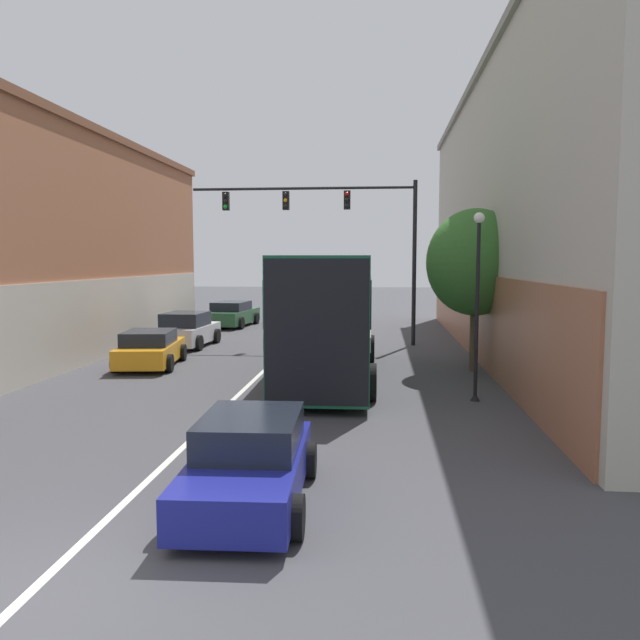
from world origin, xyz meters
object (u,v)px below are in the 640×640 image
Objects in this scene: parked_car_left_mid at (150,349)px; street_lamp at (477,301)px; parked_car_left_far at (187,330)px; street_tree_near at (475,263)px; hatchback_foreground at (249,462)px; parked_car_left_near at (232,314)px; bus at (330,311)px; traffic_signal_gantry at (340,222)px.

street_lamp reaches higher than parked_car_left_mid.
parked_car_left_far is 12.72m from street_tree_near.
parked_car_left_mid is at bearing 25.02° from hatchback_foreground.
hatchback_foreground is 8.88m from street_lamp.
parked_car_left_near is 13.36m from parked_car_left_mid.
hatchback_foreground is 25.87m from parked_car_left_near.
street_tree_near is (11.37, -13.16, 2.95)m from parked_car_left_near.
street_lamp is (10.50, -4.35, 2.04)m from parked_car_left_mid.
parked_car_left_mid is 0.83× the size of street_lamp.
parked_car_left_near is 20.82m from street_lamp.
hatchback_foreground is 0.82× the size of parked_car_left_near.
parked_car_left_near is (-6.69, 14.88, -1.45)m from bus.
street_tree_near reaches higher than parked_car_left_mid.
parked_car_left_far is at bearing 44.46° from bus.
traffic_signal_gantry is at bearing -2.75° from hatchback_foreground.
street_lamp is at bearing -143.40° from parked_car_left_near.
street_tree_near is at bearing -133.89° from parked_car_left_near.
traffic_signal_gantry is 1.99× the size of street_lamp.
parked_car_left_near is (-6.28, 25.10, 0.05)m from hatchback_foreground.
parked_car_left_mid is (-6.41, 1.52, -1.52)m from bus.
street_lamp reaches higher than parked_car_left_far.
street_tree_near is (5.09, 11.94, 3.00)m from hatchback_foreground.
parked_car_left_mid is at bearing -173.52° from parked_car_left_near.
bus is at bearing -88.63° from traffic_signal_gantry.
street_lamp is at bearing -120.08° from parked_car_left_mid.
bus is 5.00m from street_lamp.
hatchback_foreground reaches higher than parked_car_left_mid.
traffic_signal_gantry is 11.91m from street_lamp.
hatchback_foreground is 0.72× the size of street_tree_near.
parked_car_left_mid is 10.13m from traffic_signal_gantry.
traffic_signal_gantry reaches higher than hatchback_foreground.
traffic_signal_gantry reaches higher than street_lamp.
parked_car_left_near is at bearing -6.38° from parked_car_left_mid.
parked_car_left_mid is 11.50m from street_tree_near.
street_lamp is at bearing -125.81° from bus.
traffic_signal_gantry reaches higher than street_tree_near.
parked_car_left_far is (-0.01, -8.30, 0.02)m from parked_car_left_near.
traffic_signal_gantry is at bearing 0.32° from bus.
parked_car_left_near is at bearing 23.16° from bus.
parked_car_left_far reaches higher than hatchback_foreground.
bus is 16.38m from parked_car_left_near.
traffic_signal_gantry is at bearing -131.51° from parked_car_left_near.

